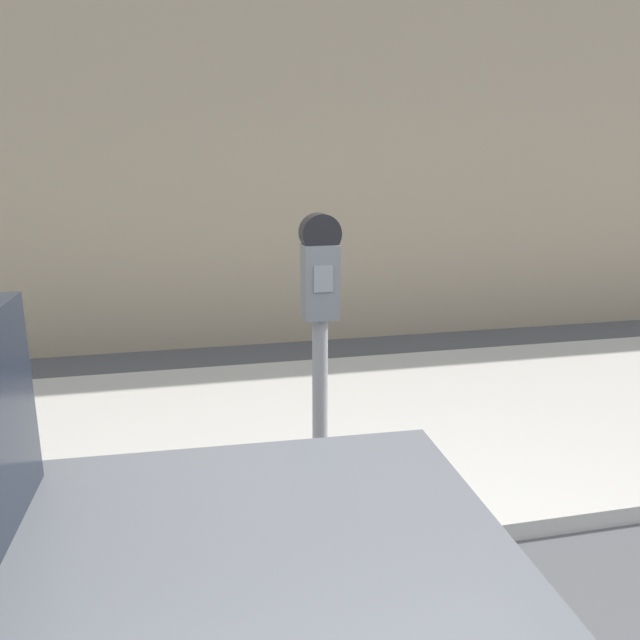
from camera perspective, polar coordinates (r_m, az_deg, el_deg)
The scene contains 3 objects.
sidewalk at distance 4.32m, azimuth -4.91°, elevation -10.50°, with size 24.00×2.80×0.10m.
building_facade at distance 6.49m, azimuth -8.88°, elevation 24.70°, with size 24.00×0.30×6.08m.
parking_meter at distance 3.03m, azimuth 0.00°, elevation 0.05°, with size 0.19×0.14×1.53m.
Camera 1 is at (-0.50, -1.68, 1.87)m, focal length 35.00 mm.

